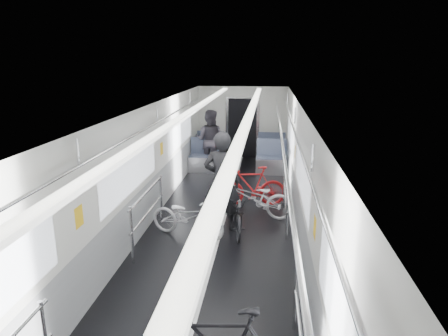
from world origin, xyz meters
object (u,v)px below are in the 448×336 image
object	(u,v)px
person_seated	(210,140)
person_standing	(222,181)
bike_right_far	(252,186)
bike_right_mid	(253,198)
bike_left_far	(188,217)
bike_aisle	(237,211)

from	to	relation	value
person_seated	person_standing	bearing A→B (deg)	109.94
person_standing	person_seated	bearing A→B (deg)	-74.51
person_seated	bike_right_far	bearing A→B (deg)	123.26
bike_right_mid	person_standing	size ratio (longest dim) A/B	0.84
person_seated	bike_left_far	bearing A→B (deg)	101.89
person_seated	bike_aisle	bearing A→B (deg)	113.39
bike_aisle	person_seated	xyz separation A→B (m)	(-1.20, 4.50, 0.50)
bike_right_mid	person_seated	distance (m)	4.09
person_standing	person_seated	world-z (taller)	person_standing
bike_left_far	bike_right_mid	world-z (taller)	bike_right_mid
bike_left_far	person_standing	distance (m)	0.96
bike_left_far	bike_aisle	world-z (taller)	bike_aisle
bike_left_far	bike_aisle	xyz separation A→B (m)	(0.91, 0.35, 0.01)
bike_aisle	person_seated	size ratio (longest dim) A/B	0.85
bike_aisle	bike_left_far	bearing A→B (deg)	-168.20
bike_right_far	bike_right_mid	bearing A→B (deg)	-3.65
bike_right_mid	bike_aisle	distance (m)	0.78
bike_left_far	bike_aisle	bearing A→B (deg)	-51.55
bike_left_far	bike_right_far	xyz separation A→B (m)	(1.13, 1.77, 0.07)
bike_right_far	person_seated	bearing A→B (deg)	-164.37
bike_aisle	person_standing	distance (m)	0.66
person_standing	person_seated	distance (m)	4.49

